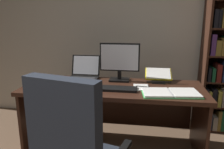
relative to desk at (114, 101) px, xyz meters
name	(u,v)px	position (x,y,z in m)	size (l,w,h in m)	color
wall_back	(124,26)	(0.01, 0.85, 0.76)	(4.86, 0.12, 2.57)	beige
desk	(114,101)	(0.00, 0.00, 0.00)	(1.84, 0.70, 0.71)	#381E14
monitor	(120,62)	(0.04, 0.15, 0.39)	(0.44, 0.16, 0.42)	black
laptop	(84,74)	(-0.37, 0.16, 0.24)	(0.34, 0.33, 0.25)	black
keyboard	(115,89)	(0.04, -0.20, 0.20)	(0.42, 0.15, 0.02)	black
computer_mouse	(85,87)	(-0.26, -0.20, 0.21)	(0.06, 0.10, 0.04)	black
reading_stand_with_book	(158,75)	(0.47, 0.21, 0.25)	(0.29, 0.27, 0.12)	black
open_binder	(171,93)	(0.56, -0.25, 0.20)	(0.55, 0.34, 0.02)	green
notepad	(141,87)	(0.29, -0.09, 0.19)	(0.15, 0.21, 0.01)	white
pen	(143,87)	(0.31, -0.09, 0.20)	(0.01, 0.01, 0.14)	black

